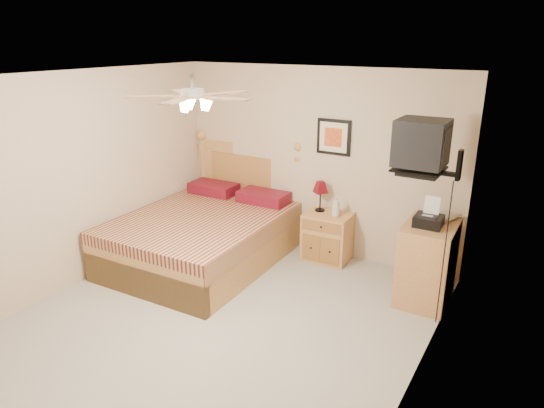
# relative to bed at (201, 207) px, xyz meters

# --- Properties ---
(floor) EXTENTS (4.50, 4.50, 0.00)m
(floor) POSITION_rel_bed_xyz_m (1.06, -1.12, -0.76)
(floor) COLOR #9B958C
(floor) RESTS_ON ground
(ceiling) EXTENTS (4.00, 4.50, 0.04)m
(ceiling) POSITION_rel_bed_xyz_m (1.06, -1.12, 1.74)
(ceiling) COLOR white
(ceiling) RESTS_ON ground
(wall_back) EXTENTS (4.00, 0.04, 2.50)m
(wall_back) POSITION_rel_bed_xyz_m (1.06, 1.13, 0.49)
(wall_back) COLOR #C4AE90
(wall_back) RESTS_ON ground
(wall_left) EXTENTS (0.04, 4.50, 2.50)m
(wall_left) POSITION_rel_bed_xyz_m (-0.94, -1.12, 0.49)
(wall_left) COLOR #C4AE90
(wall_left) RESTS_ON ground
(wall_right) EXTENTS (0.04, 4.50, 2.50)m
(wall_right) POSITION_rel_bed_xyz_m (3.06, -1.12, 0.49)
(wall_right) COLOR #C4AE90
(wall_right) RESTS_ON ground
(bed) EXTENTS (1.86, 2.41, 1.52)m
(bed) POSITION_rel_bed_xyz_m (0.00, 0.00, 0.00)
(bed) COLOR #A37D40
(bed) RESTS_ON ground
(nightstand) EXTENTS (0.62, 0.48, 0.65)m
(nightstand) POSITION_rel_bed_xyz_m (1.39, 0.88, -0.44)
(nightstand) COLOR #AB703A
(nightstand) RESTS_ON ground
(table_lamp) EXTENTS (0.25, 0.25, 0.41)m
(table_lamp) POSITION_rel_bed_xyz_m (1.24, 0.95, 0.09)
(table_lamp) COLOR #5F0B13
(table_lamp) RESTS_ON nightstand
(lotion_bottle) EXTENTS (0.12, 0.12, 0.26)m
(lotion_bottle) POSITION_rel_bed_xyz_m (1.51, 0.86, 0.02)
(lotion_bottle) COLOR silver
(lotion_bottle) RESTS_ON nightstand
(framed_picture) EXTENTS (0.46, 0.04, 0.46)m
(framed_picture) POSITION_rel_bed_xyz_m (1.33, 1.11, 0.86)
(framed_picture) COLOR black
(framed_picture) RESTS_ON wall_back
(dresser) EXTENTS (0.56, 0.79, 0.91)m
(dresser) POSITION_rel_bed_xyz_m (2.79, 0.50, -0.31)
(dresser) COLOR #9F6D41
(dresser) RESTS_ON ground
(fax_machine) EXTENTS (0.29, 0.31, 0.31)m
(fax_machine) POSITION_rel_bed_xyz_m (2.77, 0.42, 0.31)
(fax_machine) COLOR black
(fax_machine) RESTS_ON dresser
(magazine_lower) EXTENTS (0.27, 0.31, 0.02)m
(magazine_lower) POSITION_rel_bed_xyz_m (2.78, 0.77, 0.16)
(magazine_lower) COLOR #BBAC97
(magazine_lower) RESTS_ON dresser
(magazine_upper) EXTENTS (0.29, 0.34, 0.02)m
(magazine_upper) POSITION_rel_bed_xyz_m (2.79, 0.80, 0.19)
(magazine_upper) COLOR gray
(magazine_upper) RESTS_ON magazine_lower
(wall_tv) EXTENTS (0.56, 0.46, 0.58)m
(wall_tv) POSITION_rel_bed_xyz_m (2.81, 0.22, 1.05)
(wall_tv) COLOR black
(wall_tv) RESTS_ON wall_right
(ceiling_fan) EXTENTS (1.14, 1.14, 0.28)m
(ceiling_fan) POSITION_rel_bed_xyz_m (1.06, -1.32, 1.60)
(ceiling_fan) COLOR silver
(ceiling_fan) RESTS_ON ceiling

